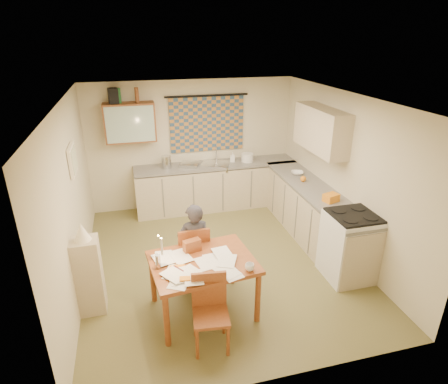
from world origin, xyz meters
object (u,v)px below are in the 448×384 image
object	(u,v)px
stove	(350,246)
shelf_stand	(89,276)
chair_far	(193,265)
person	(194,247)
counter_back	(219,186)
counter_right	(312,214)
dining_table	(203,286)

from	to	relation	value
stove	shelf_stand	bearing A→B (deg)	177.46
stove	chair_far	size ratio (longest dim) A/B	1.07
chair_far	person	xyz separation A→B (m)	(0.02, -0.07, 0.34)
counter_back	counter_right	size ratio (longest dim) A/B	1.12
stove	person	size ratio (longest dim) A/B	0.80
counter_right	stove	xyz separation A→B (m)	(0.00, -1.14, 0.05)
counter_back	stove	xyz separation A→B (m)	(1.23, -2.78, 0.05)
counter_right	person	size ratio (longest dim) A/B	2.35
stove	counter_back	bearing A→B (deg)	113.88
stove	shelf_stand	xyz separation A→B (m)	(-3.54, 0.16, 0.02)
stove	shelf_stand	distance (m)	3.54
stove	counter_right	bearing A→B (deg)	90.00
counter_back	stove	size ratio (longest dim) A/B	3.29
dining_table	shelf_stand	distance (m)	1.42
counter_back	dining_table	xyz separation A→B (m)	(-0.94, -2.99, -0.07)
dining_table	stove	bearing A→B (deg)	-0.47
counter_right	chair_far	bearing A→B (deg)	-161.42
counter_back	chair_far	xyz separation A→B (m)	(-0.97, -2.38, -0.16)
dining_table	person	bearing A→B (deg)	84.45
counter_right	chair_far	world-z (taller)	chair_far
counter_right	person	distance (m)	2.33
stove	chair_far	bearing A→B (deg)	169.76
counter_back	chair_far	distance (m)	2.58
counter_back	person	bearing A→B (deg)	-111.13
shelf_stand	counter_right	bearing A→B (deg)	15.48
counter_back	counter_right	bearing A→B (deg)	-53.15
dining_table	shelf_stand	size ratio (longest dim) A/B	1.29
counter_back	shelf_stand	world-z (taller)	shelf_stand
counter_right	counter_back	bearing A→B (deg)	126.85
counter_right	person	world-z (taller)	person
dining_table	counter_back	bearing A→B (deg)	66.44
shelf_stand	chair_far	bearing A→B (deg)	10.19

